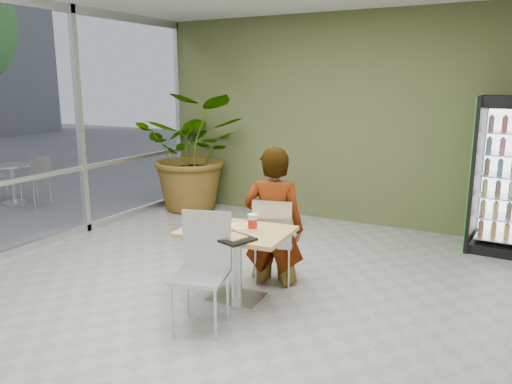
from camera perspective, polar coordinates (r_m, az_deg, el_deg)
ground at (r=5.18m, az=-4.73°, el=-12.26°), size 7.00×7.00×0.00m
room_envelope at (r=4.75m, az=-5.07°, el=5.58°), size 6.00×7.00×3.20m
storefront_frame at (r=6.86m, az=-26.71°, el=6.41°), size 0.10×7.00×3.20m
dining_table at (r=4.97m, az=-2.26°, el=-6.65°), size 1.10×0.81×0.75m
chair_far at (r=5.38m, az=2.04°, el=-4.90°), size 0.51×0.52×0.96m
chair_near at (r=4.53m, az=-6.02°, el=-7.75°), size 0.57×0.57×1.03m
seated_woman at (r=5.42m, az=2.04°, el=-4.26°), size 0.75×0.58×1.81m
pizza_plate at (r=4.99m, az=-1.75°, el=-3.82°), size 0.33×0.28×0.03m
soda_cup at (r=4.84m, az=-0.40°, el=-3.54°), size 0.09×0.09×0.17m
napkin_stack at (r=4.94m, az=-7.00°, el=-4.17°), size 0.15×0.15×0.02m
cafeteria_tray at (r=4.62m, az=-2.91°, el=-5.24°), size 0.49×0.41×0.02m
potted_plant at (r=8.60m, az=-7.05°, el=4.55°), size 2.23×2.08×2.00m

